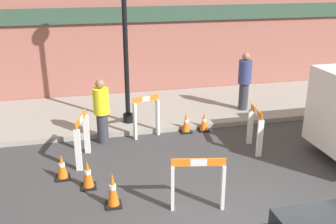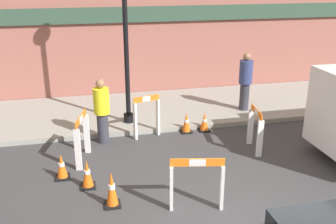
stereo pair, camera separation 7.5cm
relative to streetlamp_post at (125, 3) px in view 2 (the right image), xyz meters
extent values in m
cube|color=gray|center=(1.10, 1.05, -3.31)|extent=(18.00, 3.47, 0.13)
cube|color=#93564C|center=(1.10, 2.87, -0.62)|extent=(18.00, 0.12, 5.50)
cube|color=#2D4738|center=(1.10, 2.76, -0.57)|extent=(16.20, 0.10, 0.50)
cylinder|color=black|center=(0.00, 0.00, -3.12)|extent=(0.29, 0.29, 0.24)
cylinder|color=black|center=(0.00, 0.00, -0.92)|extent=(0.13, 0.13, 4.63)
cube|color=white|center=(-1.19, -1.48, -2.89)|extent=(0.14, 0.09, 0.97)
cube|color=white|center=(-1.41, -2.33, -2.89)|extent=(0.14, 0.09, 0.97)
cube|color=orange|center=(-1.30, -1.90, -2.33)|extent=(0.25, 0.92, 0.15)
cube|color=white|center=(-1.30, -1.90, -2.33)|extent=(0.10, 0.28, 0.14)
cube|color=white|center=(0.24, -4.26, -2.93)|extent=(0.08, 0.14, 0.88)
cube|color=white|center=(1.14, -4.44, -2.93)|extent=(0.08, 0.14, 0.88)
cube|color=orange|center=(0.69, -4.35, -2.41)|extent=(0.97, 0.22, 0.15)
cube|color=white|center=(0.69, -4.35, -2.41)|extent=(0.30, 0.09, 0.14)
cube|color=white|center=(2.76, -2.59, -2.92)|extent=(0.14, 0.08, 0.92)
cube|color=white|center=(2.85, -1.86, -2.92)|extent=(0.14, 0.08, 0.92)
cube|color=orange|center=(2.80, -2.23, -2.38)|extent=(0.12, 0.80, 0.15)
cube|color=white|center=(2.80, -2.23, -2.38)|extent=(0.06, 0.24, 0.14)
cube|color=white|center=(0.69, -0.75, -2.88)|extent=(0.09, 0.14, 0.98)
cube|color=white|center=(0.06, -0.92, -2.88)|extent=(0.09, 0.14, 0.98)
cube|color=orange|center=(0.37, -0.84, -2.32)|extent=(0.70, 0.21, 0.15)
cube|color=white|center=(0.37, -0.84, -2.32)|extent=(0.22, 0.08, 0.14)
cube|color=black|center=(-0.82, -3.90, -3.35)|extent=(0.30, 0.30, 0.04)
cone|color=orange|center=(-0.82, -3.90, -3.00)|extent=(0.22, 0.23, 0.67)
cylinder|color=white|center=(-0.82, -3.90, -2.97)|extent=(0.13, 0.13, 0.09)
cube|color=black|center=(-1.76, -2.63, -3.35)|extent=(0.30, 0.30, 0.04)
cone|color=orange|center=(-1.76, -2.63, -3.07)|extent=(0.22, 0.22, 0.52)
cylinder|color=white|center=(-1.76, -2.63, -3.05)|extent=(0.13, 0.13, 0.07)
cube|color=black|center=(1.47, -0.79, -3.35)|extent=(0.30, 0.30, 0.04)
cone|color=orange|center=(1.47, -0.79, -3.07)|extent=(0.22, 0.22, 0.53)
cylinder|color=white|center=(1.47, -0.79, -3.04)|extent=(0.13, 0.13, 0.07)
cube|color=black|center=(1.98, -0.79, -3.35)|extent=(0.30, 0.30, 0.04)
cone|color=orange|center=(1.98, -0.79, -3.09)|extent=(0.23, 0.22, 0.49)
cylinder|color=white|center=(1.98, -0.79, -3.07)|extent=(0.13, 0.13, 0.07)
cube|color=black|center=(-1.25, -3.12, -3.35)|extent=(0.30, 0.30, 0.04)
cone|color=orange|center=(-1.25, -3.12, -3.05)|extent=(0.22, 0.22, 0.57)
cylinder|color=white|center=(-1.25, -3.12, -3.02)|extent=(0.13, 0.13, 0.08)
cylinder|color=#33333D|center=(-0.78, -0.94, -2.98)|extent=(0.40, 0.40, 0.79)
cylinder|color=yellow|center=(-0.78, -0.94, -2.26)|extent=(0.56, 0.56, 0.66)
sphere|color=#8E6647|center=(-0.78, -0.94, -1.82)|extent=(0.32, 0.32, 0.23)
cylinder|color=#33333D|center=(3.58, 0.26, -2.82)|extent=(0.31, 0.31, 0.83)
cylinder|color=navy|center=(3.58, 0.26, -2.06)|extent=(0.43, 0.43, 0.69)
sphere|color=#8E6647|center=(3.58, 0.26, -1.60)|extent=(0.25, 0.25, 0.23)
camera|label=1|loc=(-1.28, -10.31, 0.82)|focal=42.00mm
camera|label=2|loc=(-1.20, -10.33, 0.82)|focal=42.00mm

